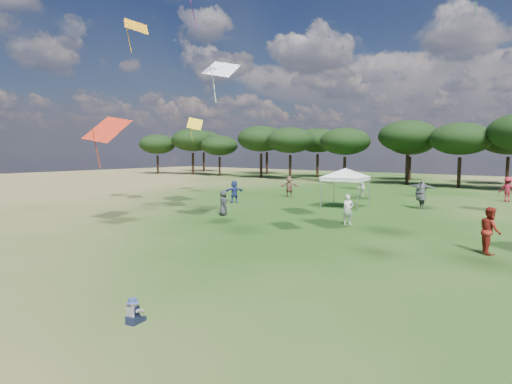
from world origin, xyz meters
TOP-DOWN VIEW (x-y plane):
  - ground at (0.00, 0.00)m, footprint 140.00×140.00m
  - tent_left at (-5.11, 23.04)m, footprint 5.46×5.46m
  - toddler at (-0.08, 1.92)m, footprint 0.43×0.46m
  - festival_crowd at (1.37, 25.26)m, footprint 30.54×20.92m

SIDE VIEW (x-z plane):
  - ground at x=0.00m, z-range 0.00..0.00m
  - toddler at x=-0.08m, z-range -0.03..0.56m
  - festival_crowd at x=1.37m, z-range -0.07..1.85m
  - tent_left at x=-5.11m, z-range 1.08..4.10m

